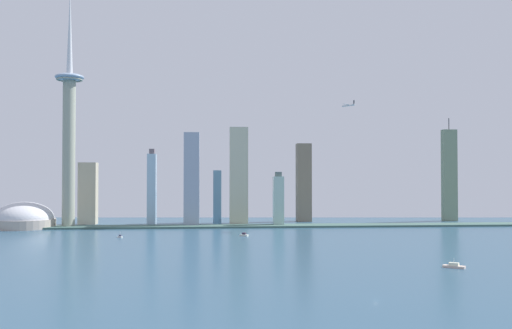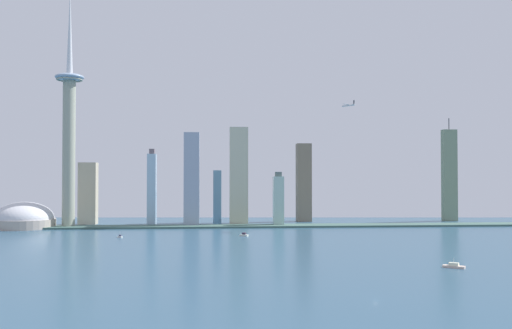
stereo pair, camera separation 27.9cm
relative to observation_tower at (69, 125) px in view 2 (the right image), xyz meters
name	(u,v)px [view 2 (the right image)]	position (x,y,z in m)	size (l,w,h in m)	color
ground_plane	(376,300)	(298.28, -493.63, -146.86)	(6000.00, 6000.00, 0.00)	#2C4F68
waterfront_pier	(277,226)	(298.28, -6.40, -145.53)	(913.82, 42.32, 2.65)	#406057
observation_tower	(69,125)	(0.00, 0.00, 0.00)	(40.54, 40.54, 343.26)	#9A9E8A
stadium_dome	(24,220)	(-61.13, -1.09, -135.49)	(86.25, 86.25, 48.59)	#B3A599
skyscraper_0	(152,189)	(114.32, 28.63, -92.13)	(12.60, 19.99, 114.12)	#A0C0D5
skyscraper_1	(304,182)	(353.56, 90.81, -83.29)	(23.65, 20.07, 127.13)	#766957
skyscraper_2	(190,194)	(168.50, 71.17, -101.49)	(12.48, 20.88, 119.85)	#A7B0C1
skyscraper_3	(192,179)	(173.84, 16.17, -78.03)	(22.50, 27.74, 137.65)	#94A1B6
skyscraper_4	(278,200)	(301.47, 5.28, -109.05)	(15.12, 17.47, 79.78)	#A5C6B9
skyscraper_5	(217,197)	(212.05, 65.74, -105.46)	(12.67, 13.78, 82.79)	#5D87A2
skyscraper_6	(88,193)	(13.80, 62.41, -99.60)	(26.76, 21.28, 94.51)	#B3A88C
skyscraper_7	(449,175)	(595.76, 81.49, -71.32)	(22.92, 13.12, 169.96)	gray
skyscraper_8	(239,176)	(243.92, 25.20, -73.24)	(27.35, 16.25, 147.22)	beige
boat_0	(244,235)	(242.62, -133.80, -145.27)	(10.87, 9.50, 4.35)	white
boat_1	(120,237)	(95.14, -140.30, -145.50)	(6.93, 6.97, 7.13)	white
boat_2	(454,266)	(393.66, -385.35, -145.39)	(16.94, 14.71, 7.88)	beige
airplane	(349,105)	(395.50, -42.51, 26.67)	(17.97, 20.76, 7.41)	silver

